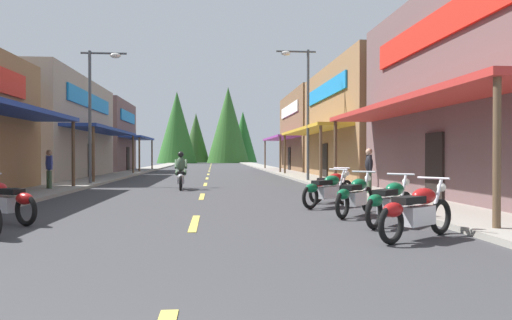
{
  "coord_description": "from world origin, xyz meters",
  "views": [
    {
      "loc": [
        0.4,
        -1.18,
        1.43
      ],
      "look_at": [
        2.67,
        24.28,
        1.15
      ],
      "focal_mm": 33.36,
      "sensor_mm": 36.0,
      "label": 1
    }
  ],
  "objects": [
    {
      "name": "motorcycle_parked_right_0",
      "position": [
        3.81,
        6.55,
        0.49
      ],
      "size": [
        1.82,
        1.29,
        1.04
      ],
      "rotation": [
        0.0,
        0.0,
        0.6
      ],
      "color": "black",
      "rests_on": "ground"
    },
    {
      "name": "sidewalk_right",
      "position": [
        5.97,
        34.6,
        0.06
      ],
      "size": [
        2.15,
        99.2,
        0.12
      ],
      "primitive_type": "cube",
      "color": "gray",
      "rests_on": "ground"
    },
    {
      "name": "storefront_right_middle",
      "position": [
        10.48,
        26.59,
        3.35
      ],
      "size": [
        8.73,
        13.09,
        6.7
      ],
      "color": "olive",
      "rests_on": "ground"
    },
    {
      "name": "motorcycle_parked_left_3",
      "position": [
        -3.95,
        9.08,
        0.49
      ],
      "size": [
        1.84,
        1.27,
        1.04
      ],
      "rotation": [
        0.0,
        0.0,
        2.55
      ],
      "color": "black",
      "rests_on": "ground"
    },
    {
      "name": "ground",
      "position": [
        0.0,
        34.6,
        -0.05
      ],
      "size": [
        9.78,
        99.2,
        0.1
      ],
      "primitive_type": "cube",
      "color": "#38383A"
    },
    {
      "name": "motorcycle_parked_right_2",
      "position": [
        3.71,
        9.7,
        0.49
      ],
      "size": [
        1.44,
        1.72,
        1.04
      ],
      "rotation": [
        0.0,
        0.0,
        0.88
      ],
      "color": "black",
      "rests_on": "ground"
    },
    {
      "name": "sidewalk_left",
      "position": [
        -5.97,
        34.6,
        0.06
      ],
      "size": [
        2.15,
        99.2,
        0.12
      ],
      "primitive_type": "cube",
      "color": "gray",
      "rests_on": "ground"
    },
    {
      "name": "motorcycle_parked_right_4",
      "position": [
        3.96,
        12.98,
        0.49
      ],
      "size": [
        1.73,
        1.41,
        1.04
      ],
      "rotation": [
        0.0,
        0.0,
        0.67
      ],
      "color": "black",
      "rests_on": "ground"
    },
    {
      "name": "treeline_backdrop",
      "position": [
        -0.03,
        84.94,
        6.07
      ],
      "size": [
        18.01,
        14.0,
        13.74
      ],
      "color": "#2A5F23",
      "rests_on": "ground"
    },
    {
      "name": "storefront_right_far",
      "position": [
        10.47,
        40.01,
        3.42
      ],
      "size": [
        8.71,
        12.39,
        6.85
      ],
      "color": "brown",
      "rests_on": "ground"
    },
    {
      "name": "storefront_left_middle",
      "position": [
        -10.53,
        28.28,
        3.0
      ],
      "size": [
        8.85,
        13.16,
        5.99
      ],
      "color": "gray",
      "rests_on": "ground"
    },
    {
      "name": "storefront_left_far",
      "position": [
        -10.39,
        40.76,
        3.02
      ],
      "size": [
        8.57,
        9.01,
        6.04
      ],
      "color": "brown",
      "rests_on": "ground"
    },
    {
      "name": "rider_cruising_lead",
      "position": [
        -0.95,
        18.61,
        0.66
      ],
      "size": [
        0.6,
        2.14,
        1.57
      ],
      "rotation": [
        0.0,
        0.0,
        1.62
      ],
      "color": "black",
      "rests_on": "ground"
    },
    {
      "name": "motorcycle_parked_right_3",
      "position": [
        3.49,
        11.57,
        0.49
      ],
      "size": [
        1.71,
        1.44,
        1.04
      ],
      "rotation": [
        0.0,
        0.0,
        0.69
      ],
      "color": "black",
      "rests_on": "ground"
    },
    {
      "name": "pedestrian_by_shop",
      "position": [
        -5.99,
        17.95,
        0.94
      ],
      "size": [
        0.43,
        0.47,
        1.63
      ],
      "rotation": [
        0.0,
        0.0,
        0.65
      ],
      "color": "#3F593F",
      "rests_on": "ground"
    },
    {
      "name": "pedestrian_browsing",
      "position": [
        5.72,
        14.71,
        0.96
      ],
      "size": [
        0.29,
        0.57,
        1.65
      ],
      "rotation": [
        0.0,
        0.0,
        3.05
      ],
      "color": "#3F593F",
      "rests_on": "ground"
    },
    {
      "name": "streetlamp_right",
      "position": [
        5.0,
        23.19,
        4.41
      ],
      "size": [
        2.07,
        0.3,
        6.89
      ],
      "color": "#474C51",
      "rests_on": "ground"
    },
    {
      "name": "centerline_dashes",
      "position": [
        0.0,
        39.71,
        0.01
      ],
      "size": [
        0.16,
        76.77,
        0.01
      ],
      "color": "#E0C64C",
      "rests_on": "ground"
    },
    {
      "name": "streetlamp_left",
      "position": [
        -4.98,
        21.33,
        4.05
      ],
      "size": [
        2.07,
        0.3,
        6.23
      ],
      "color": "#474C51",
      "rests_on": "ground"
    },
    {
      "name": "motorcycle_parked_right_1",
      "position": [
        3.97,
        8.17,
        0.49
      ],
      "size": [
        1.58,
        1.59,
        1.04
      ],
      "rotation": [
        0.0,
        0.0,
        0.79
      ],
      "color": "black",
      "rests_on": "ground"
    }
  ]
}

